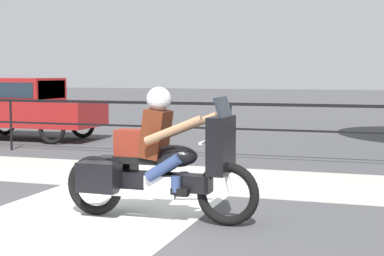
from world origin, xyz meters
name	(u,v)px	position (x,y,z in m)	size (l,w,h in m)	color
ground_plane	(104,231)	(0.00, 0.00, 0.00)	(120.00, 120.00, 0.00)	#424244
sidewalk_band	(198,178)	(0.00, 3.40, 0.01)	(44.00, 2.40, 0.01)	#A8A59E
crosswalk_band	(55,231)	(-0.50, -0.20, 0.00)	(2.66, 6.00, 0.01)	silver
fence_railing	(230,115)	(0.00, 5.55, 0.91)	(36.00, 0.05, 1.16)	black
motorcycle	(159,162)	(0.40, 0.63, 0.69)	(2.40, 0.76, 1.57)	black
parked_car	(23,104)	(-6.14, 7.57, 0.93)	(3.98, 1.66, 1.61)	maroon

